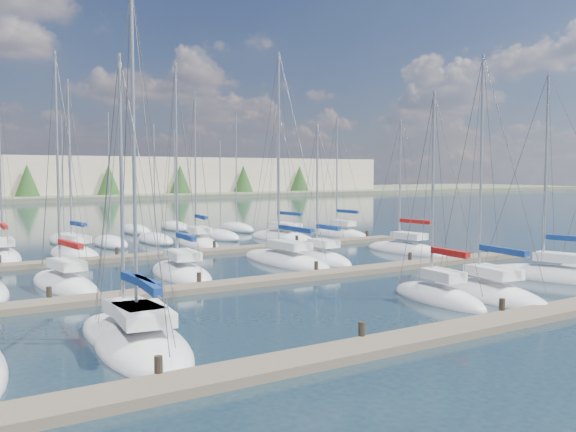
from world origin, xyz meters
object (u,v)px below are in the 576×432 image
sailboat_i (65,284)px  sailboat_m (406,250)px  sailboat_q (282,238)px  sailboat_n (4,257)px  sailboat_l (321,259)px  sailboat_r (341,234)px  sailboat_o (75,254)px  sailboat_d (438,297)px  sailboat_p (198,243)px  sailboat_c (141,344)px  sailboat_j (181,273)px  sailboat_b (131,339)px  sailboat_f (556,277)px  sailboat_e (488,293)px  sailboat_k (285,261)px

sailboat_i → sailboat_m: bearing=-2.1°
sailboat_q → sailboat_n: (-24.55, -0.53, 0.03)m
sailboat_l → sailboat_r: (12.27, 13.44, 0.01)m
sailboat_o → sailboat_d: 29.17m
sailboat_i → sailboat_n: bearing=88.9°
sailboat_n → sailboat_p: size_ratio=0.97×
sailboat_o → sailboat_l: bearing=-47.0°
sailboat_p → sailboat_c: (-16.00, -29.05, -0.01)m
sailboat_l → sailboat_r: bearing=49.6°
sailboat_l → sailboat_c: bearing=-140.2°
sailboat_j → sailboat_i: bearing=-172.1°
sailboat_i → sailboat_b: sailboat_i is taller
sailboat_r → sailboat_m: size_ratio=1.12×
sailboat_r → sailboat_m: sailboat_r is taller
sailboat_p → sailboat_r: bearing=6.6°
sailboat_f → sailboat_r: bearing=64.0°
sailboat_l → sailboat_m: 8.82m
sailboat_e → sailboat_b: size_ratio=1.13×
sailboat_l → sailboat_i: sailboat_i is taller
sailboat_d → sailboat_i: bearing=143.8°
sailboat_i → sailboat_k: size_ratio=0.89×
sailboat_l → sailboat_o: bearing=139.5°
sailboat_q → sailboat_c: 37.79m
sailboat_d → sailboat_b: size_ratio=0.96×
sailboat_d → sailboat_b: 15.52m
sailboat_e → sailboat_o: bearing=125.1°
sailboat_d → sailboat_l: bearing=84.4°
sailboat_o → sailboat_m: sailboat_o is taller
sailboat_f → sailboat_n: (-26.00, 27.37, 0.02)m
sailboat_i → sailboat_b: size_ratio=1.19×
sailboat_i → sailboat_m: sailboat_i is taller
sailboat_o → sailboat_b: size_ratio=1.22×
sailboat_i → sailboat_p: size_ratio=0.97×
sailboat_l → sailboat_p: sailboat_p is taller
sailboat_q → sailboat_r: 6.53m
sailboat_m → sailboat_p: bearing=126.0°
sailboat_i → sailboat_n: size_ratio=1.00×
sailboat_k → sailboat_c: size_ratio=1.10×
sailboat_i → sailboat_c: 14.19m
sailboat_b → sailboat_f: bearing=-1.6°
sailboat_j → sailboat_c: (-7.87, -14.30, -0.00)m
sailboat_o → sailboat_r: (26.19, 0.68, -0.00)m
sailboat_o → sailboat_p: size_ratio=1.00×
sailboat_q → sailboat_p: 8.59m
sailboat_o → sailboat_k: 16.53m
sailboat_j → sailboat_r: 26.98m
sailboat_i → sailboat_o: bearing=68.6°
sailboat_j → sailboat_n: (-7.83, 13.88, 0.02)m
sailboat_p → sailboat_b: sailboat_p is taller
sailboat_r → sailboat_p: size_ratio=0.89×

